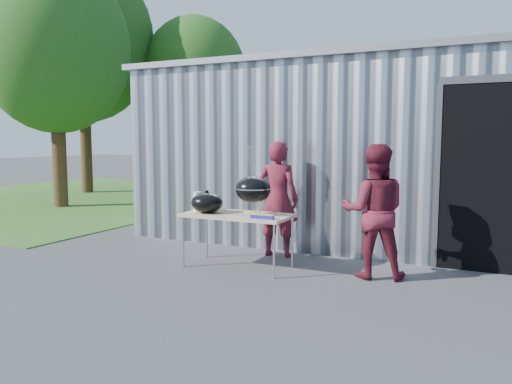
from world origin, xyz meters
The scene contains 14 objects.
ground centered at (0.00, 0.00, 0.00)m, with size 80.00×80.00×0.00m, color #39393B.
building centered at (0.92, 4.59, 1.54)m, with size 8.20×6.20×3.10m.
grass_patch centered at (-9.00, 6.00, 0.01)m, with size 10.00×12.00×0.02m, color #2D591E.
tree_left centered at (-7.50, 4.00, 4.10)m, with size 3.80×3.80×6.29m.
tree_mid centered at (-9.50, 7.00, 4.96)m, with size 4.60×4.60×7.62m.
tree_far centered at (-6.50, 9.00, 3.83)m, with size 3.56×3.56×5.89m.
folding_table centered at (-0.40, 0.49, 0.71)m, with size 1.50×0.75×0.75m.
kettle_grill centered at (-0.16, 0.49, 1.16)m, with size 0.49×0.49×0.95m.
grill_lid centered at (-0.83, 0.39, 0.89)m, with size 0.44×0.44×0.32m.
paper_towels centered at (-1.01, 0.44, 0.89)m, with size 0.12×0.12×0.28m, color white.
white_tub centered at (-0.95, 0.70, 0.80)m, with size 0.20×0.15×0.10m, color white.
foil_box centered at (0.09, 0.24, 0.78)m, with size 0.32×0.06×0.06m.
person_cook centered at (-0.17, 1.37, 0.87)m, with size 0.64×0.42×1.75m, color maroon.
person_bystander centered at (1.41, 0.81, 0.86)m, with size 0.83×0.65×1.71m, color maroon.
Camera 1 is at (2.77, -5.52, 1.77)m, focal length 35.00 mm.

